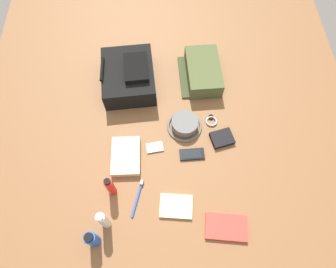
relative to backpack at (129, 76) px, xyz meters
The scene contains 15 objects.
ground_plane 0.41m from the backpack, 149.93° to the right, with size 2.64×2.02×0.02m, color brown.
backpack is the anchor object (origin of this frame).
toiletry_pouch 0.41m from the backpack, 86.07° to the right, with size 0.31×0.23×0.10m.
bucket_hat 0.41m from the backpack, 134.88° to the right, with size 0.18×0.18×0.06m.
deodorant_spray 0.85m from the backpack, behind, with size 0.05×0.05×0.14m.
toothpaste_tube 0.78m from the backpack, behind, with size 0.04×0.04×0.17m.
sunscreen_spray 0.62m from the backpack, behind, with size 0.04×0.04×0.16m.
paperback_novel 0.92m from the backpack, 151.10° to the right, with size 0.14×0.20×0.02m.
cell_phone 0.55m from the backpack, 144.67° to the right, with size 0.06×0.13×0.01m.
media_player 0.43m from the backpack, 161.86° to the right, with size 0.06×0.09×0.01m.
wristwatch 0.51m from the backpack, 121.06° to the right, with size 0.07×0.06×0.01m.
toothbrush 0.65m from the backpack, behind, with size 0.18×0.06×0.02m.
wallet 0.61m from the backpack, 127.66° to the right, with size 0.09×0.11×0.02m, color black.
notepad 0.74m from the backpack, 162.27° to the right, with size 0.11×0.15×0.02m, color beige.
folded_towel 0.45m from the backpack, behind, with size 0.20×0.14×0.04m, color #C6B289.
Camera 1 is at (-0.65, 0.02, 1.39)m, focal length 31.70 mm.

